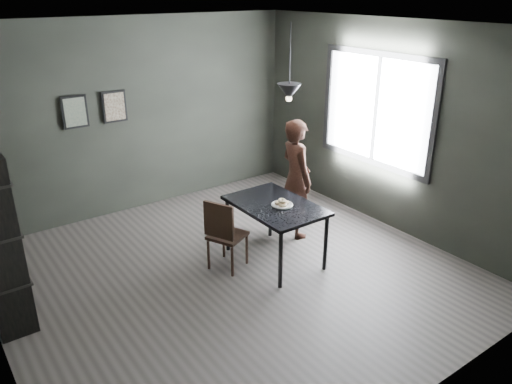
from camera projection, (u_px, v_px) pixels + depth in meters
ground at (235, 274)px, 5.92m from camera, size 5.00×5.00×0.00m
back_wall at (138, 117)px, 7.26m from camera, size 5.00×0.10×2.80m
ceiling at (230, 26)px, 4.84m from camera, size 5.00×5.00×0.02m
window_assembly at (376, 110)px, 6.79m from camera, size 0.04×1.96×1.56m
cafe_table at (275, 210)px, 5.98m from camera, size 0.80×1.20×0.75m
white_plate at (282, 205)px, 5.91m from camera, size 0.23×0.23×0.01m
donut_pile at (282, 203)px, 5.89m from camera, size 0.17×0.18×0.08m
woman at (296, 179)px, 6.58m from camera, size 0.49×0.65×1.61m
wood_chair at (224, 231)px, 5.82m from camera, size 0.52×0.52×0.90m
pendant_lamp at (289, 91)px, 5.67m from camera, size 0.28×0.28×0.86m
framed_print_left at (75, 112)px, 6.67m from camera, size 0.34×0.04×0.44m
framed_print_right at (114, 107)px, 6.97m from camera, size 0.34×0.04×0.44m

